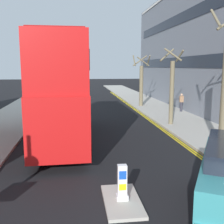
{
  "coord_description": "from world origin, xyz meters",
  "views": [
    {
      "loc": [
        -1.33,
        -3.01,
        4.14
      ],
      "look_at": [
        0.5,
        11.0,
        1.8
      ],
      "focal_mm": 44.14,
      "sensor_mm": 36.0,
      "label": 1
    }
  ],
  "objects": [
    {
      "name": "traffic_island",
      "position": [
        0.0,
        4.79,
        0.05
      ],
      "size": [
        1.1,
        2.2,
        0.1
      ],
      "primitive_type": "cube",
      "color": "#ADA89E",
      "rests_on": "ground"
    },
    {
      "name": "sidewalk_left",
      "position": [
        -6.5,
        16.0,
        0.07
      ],
      "size": [
        4.0,
        80.0,
        0.14
      ],
      "primitive_type": "cube",
      "color": "#ADA89E",
      "rests_on": "ground"
    },
    {
      "name": "pedestrian_far",
      "position": [
        8.0,
        20.42,
        0.99
      ],
      "size": [
        0.34,
        0.22,
        1.62
      ],
      "color": "#2D2D38",
      "rests_on": "sidewalk_right"
    },
    {
      "name": "keep_left_bollard",
      "position": [
        0.0,
        4.79,
        0.61
      ],
      "size": [
        0.36,
        0.28,
        1.11
      ],
      "color": "silver",
      "rests_on": "traffic_island"
    },
    {
      "name": "street_tree_mid",
      "position": [
        5.3,
        24.63,
        2.53
      ],
      "size": [
        1.68,
        1.61,
        5.18
      ],
      "color": "#6B6047",
      "rests_on": "sidewalk_right"
    },
    {
      "name": "townhouse_terrace_right",
      "position": [
        13.5,
        24.49,
        5.96
      ],
      "size": [
        10.08,
        28.0,
        11.92
      ],
      "color": "slate",
      "rests_on": "ground"
    },
    {
      "name": "double_decker_bus_away",
      "position": [
        -2.17,
        12.58,
        3.03
      ],
      "size": [
        2.98,
        10.86,
        5.64
      ],
      "color": "red",
      "rests_on": "ground"
    },
    {
      "name": "sidewalk_right",
      "position": [
        6.5,
        16.0,
        0.07
      ],
      "size": [
        4.0,
        80.0,
        0.14
      ],
      "primitive_type": "cube",
      "color": "#ADA89E",
      "rests_on": "ground"
    },
    {
      "name": "kerb_line_inner",
      "position": [
        4.24,
        14.0,
        0.0
      ],
      "size": [
        0.1,
        56.0,
        0.01
      ],
      "primitive_type": "cube",
      "color": "yellow",
      "rests_on": "ground"
    },
    {
      "name": "street_tree_far",
      "position": [
        5.25,
        15.34,
        2.65
      ],
      "size": [
        1.43,
        1.65,
        5.25
      ],
      "color": "#6B6047",
      "rests_on": "sidewalk_right"
    },
    {
      "name": "kerb_line_outer",
      "position": [
        4.4,
        14.0,
        0.0
      ],
      "size": [
        0.1,
        56.0,
        0.01
      ],
      "primitive_type": "cube",
      "color": "yellow",
      "rests_on": "ground"
    }
  ]
}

